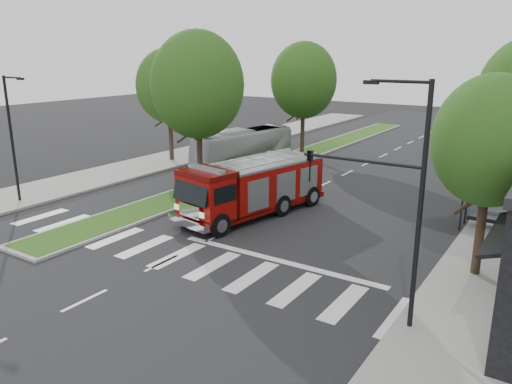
% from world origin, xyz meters
% --- Properties ---
extents(ground, '(140.00, 140.00, 0.00)m').
position_xyz_m(ground, '(0.00, 0.00, 0.00)').
color(ground, black).
rests_on(ground, ground).
extents(sidewalk_left, '(5.00, 80.00, 0.15)m').
position_xyz_m(sidewalk_left, '(-14.50, 10.00, 0.07)').
color(sidewalk_left, gray).
rests_on(sidewalk_left, ground).
extents(median, '(3.00, 50.00, 0.15)m').
position_xyz_m(median, '(-6.00, 18.00, 0.08)').
color(median, gray).
rests_on(median, ground).
extents(bus_shelter, '(3.20, 1.60, 2.61)m').
position_xyz_m(bus_shelter, '(11.20, 8.15, 2.04)').
color(bus_shelter, black).
rests_on(bus_shelter, ground).
extents(tree_right_near, '(4.40, 4.40, 8.05)m').
position_xyz_m(tree_right_near, '(11.50, 2.00, 5.51)').
color(tree_right_near, black).
rests_on(tree_right_near, ground).
extents(tree_median_near, '(5.80, 5.80, 10.16)m').
position_xyz_m(tree_median_near, '(-6.00, 6.00, 6.81)').
color(tree_median_near, black).
rests_on(tree_median_near, ground).
extents(tree_median_far, '(5.60, 5.60, 9.72)m').
position_xyz_m(tree_median_far, '(-6.00, 20.00, 6.49)').
color(tree_median_far, black).
rests_on(tree_median_far, ground).
extents(tree_left_mid, '(5.20, 5.20, 9.16)m').
position_xyz_m(tree_left_mid, '(-14.00, 12.00, 6.16)').
color(tree_left_mid, black).
rests_on(tree_left_mid, ground).
extents(streetlight_right_near, '(4.08, 0.22, 8.00)m').
position_xyz_m(streetlight_right_near, '(9.61, -3.50, 4.67)').
color(streetlight_right_near, black).
rests_on(streetlight_right_near, ground).
extents(streetlight_left_near, '(1.90, 0.20, 7.50)m').
position_xyz_m(streetlight_left_near, '(-13.36, -2.00, 4.19)').
color(streetlight_left_near, black).
rests_on(streetlight_left_near, ground).
extents(fire_engine, '(4.57, 9.77, 3.26)m').
position_xyz_m(fire_engine, '(-0.39, 3.75, 1.56)').
color(fire_engine, '#4D0604').
rests_on(fire_engine, ground).
extents(city_bus, '(3.80, 10.24, 2.79)m').
position_xyz_m(city_bus, '(-8.78, 14.96, 1.39)').
color(city_bus, silver).
rests_on(city_bus, ground).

